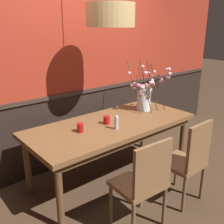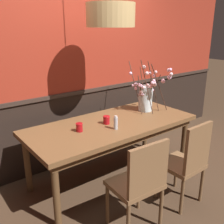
{
  "view_description": "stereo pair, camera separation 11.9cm",
  "coord_description": "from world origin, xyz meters",
  "px_view_note": "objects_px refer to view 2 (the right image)",
  "views": [
    {
      "loc": [
        -1.9,
        -2.26,
        1.88
      ],
      "look_at": [
        0.0,
        0.0,
        0.89
      ],
      "focal_mm": 42.02,
      "sensor_mm": 36.0,
      "label": 1
    },
    {
      "loc": [
        -1.81,
        -2.33,
        1.88
      ],
      "look_at": [
        0.0,
        0.0,
        0.89
      ],
      "focal_mm": 42.02,
      "sensor_mm": 36.0,
      "label": 2
    }
  ],
  "objects_px": {
    "vase_with_blossoms": "(146,97)",
    "pendant_lamp": "(111,15)",
    "candle_holder_nearer_center": "(106,120)",
    "candle_holder_nearer_edge": "(79,127)",
    "condiment_bottle": "(116,123)",
    "chair_near_side_left": "(140,181)",
    "dining_table": "(112,129)",
    "chair_near_side_right": "(187,161)",
    "chair_far_side_left": "(59,125)",
    "chair_far_side_right": "(96,116)"
  },
  "relations": [
    {
      "from": "condiment_bottle",
      "to": "dining_table",
      "type": "bearing_deg",
      "value": 63.85
    },
    {
      "from": "condiment_bottle",
      "to": "vase_with_blossoms",
      "type": "bearing_deg",
      "value": 19.92
    },
    {
      "from": "chair_near_side_right",
      "to": "candle_holder_nearer_center",
      "type": "relative_size",
      "value": 9.71
    },
    {
      "from": "candle_holder_nearer_center",
      "to": "condiment_bottle",
      "type": "distance_m",
      "value": 0.2
    },
    {
      "from": "chair_near_side_left",
      "to": "candle_holder_nearer_edge",
      "type": "bearing_deg",
      "value": 96.27
    },
    {
      "from": "chair_near_side_right",
      "to": "chair_near_side_left",
      "type": "height_order",
      "value": "chair_near_side_right"
    },
    {
      "from": "candle_holder_nearer_center",
      "to": "candle_holder_nearer_edge",
      "type": "bearing_deg",
      "value": -179.47
    },
    {
      "from": "candle_holder_nearer_center",
      "to": "candle_holder_nearer_edge",
      "type": "relative_size",
      "value": 1.02
    },
    {
      "from": "chair_near_side_right",
      "to": "pendant_lamp",
      "type": "bearing_deg",
      "value": 108.2
    },
    {
      "from": "chair_near_side_left",
      "to": "condiment_bottle",
      "type": "relative_size",
      "value": 5.94
    },
    {
      "from": "chair_far_side_right",
      "to": "chair_near_side_right",
      "type": "relative_size",
      "value": 1.0
    },
    {
      "from": "chair_far_side_right",
      "to": "condiment_bottle",
      "type": "distance_m",
      "value": 1.17
    },
    {
      "from": "pendant_lamp",
      "to": "condiment_bottle",
      "type": "bearing_deg",
      "value": -114.31
    },
    {
      "from": "vase_with_blossoms",
      "to": "condiment_bottle",
      "type": "distance_m",
      "value": 0.79
    },
    {
      "from": "chair_far_side_left",
      "to": "candle_holder_nearer_edge",
      "type": "relative_size",
      "value": 9.65
    },
    {
      "from": "chair_far_side_right",
      "to": "candle_holder_nearer_edge",
      "type": "relative_size",
      "value": 9.87
    },
    {
      "from": "vase_with_blossoms",
      "to": "chair_far_side_right",
      "type": "bearing_deg",
      "value": 110.57
    },
    {
      "from": "chair_far_side_left",
      "to": "condiment_bottle",
      "type": "height_order",
      "value": "chair_far_side_left"
    },
    {
      "from": "candle_holder_nearer_edge",
      "to": "condiment_bottle",
      "type": "bearing_deg",
      "value": -28.17
    },
    {
      "from": "chair_far_side_right",
      "to": "candle_holder_nearer_edge",
      "type": "distance_m",
      "value": 1.2
    },
    {
      "from": "dining_table",
      "to": "pendant_lamp",
      "type": "xyz_separation_m",
      "value": [
        0.01,
        0.04,
        1.3
      ]
    },
    {
      "from": "dining_table",
      "to": "chair_far_side_right",
      "type": "relative_size",
      "value": 2.17
    },
    {
      "from": "condiment_bottle",
      "to": "pendant_lamp",
      "type": "relative_size",
      "value": 0.14
    },
    {
      "from": "candle_holder_nearer_edge",
      "to": "condiment_bottle",
      "type": "distance_m",
      "value": 0.41
    },
    {
      "from": "chair_near_side_right",
      "to": "chair_near_side_left",
      "type": "distance_m",
      "value": 0.67
    },
    {
      "from": "vase_with_blossoms",
      "to": "pendant_lamp",
      "type": "relative_size",
      "value": 0.64
    },
    {
      "from": "chair_near_side_left",
      "to": "vase_with_blossoms",
      "type": "xyz_separation_m",
      "value": [
        1.0,
        0.95,
        0.42
      ]
    },
    {
      "from": "condiment_bottle",
      "to": "pendant_lamp",
      "type": "bearing_deg",
      "value": 65.69
    },
    {
      "from": "chair_near_side_left",
      "to": "condiment_bottle",
      "type": "distance_m",
      "value": 0.79
    },
    {
      "from": "chair_near_side_right",
      "to": "condiment_bottle",
      "type": "relative_size",
      "value": 6.05
    },
    {
      "from": "vase_with_blossoms",
      "to": "pendant_lamp",
      "type": "height_order",
      "value": "pendant_lamp"
    },
    {
      "from": "candle_holder_nearer_edge",
      "to": "dining_table",
      "type": "bearing_deg",
      "value": -0.92
    },
    {
      "from": "chair_far_side_left",
      "to": "chair_far_side_right",
      "type": "bearing_deg",
      "value": -0.66
    },
    {
      "from": "chair_far_side_right",
      "to": "dining_table",
      "type": "bearing_deg",
      "value": -112.56
    },
    {
      "from": "chair_near_side_right",
      "to": "candle_holder_nearer_edge",
      "type": "bearing_deg",
      "value": 130.59
    },
    {
      "from": "chair_near_side_left",
      "to": "candle_holder_nearer_center",
      "type": "bearing_deg",
      "value": 72.41
    },
    {
      "from": "chair_far_side_right",
      "to": "chair_far_side_left",
      "type": "xyz_separation_m",
      "value": [
        -0.63,
        0.01,
        -0.01
      ]
    },
    {
      "from": "chair_far_side_right",
      "to": "chair_far_side_left",
      "type": "bearing_deg",
      "value": 179.34
    },
    {
      "from": "candle_holder_nearer_center",
      "to": "pendant_lamp",
      "type": "bearing_deg",
      "value": 17.98
    },
    {
      "from": "vase_with_blossoms",
      "to": "pendant_lamp",
      "type": "distance_m",
      "value": 1.2
    },
    {
      "from": "chair_near_side_right",
      "to": "candle_holder_nearer_edge",
      "type": "distance_m",
      "value": 1.21
    },
    {
      "from": "candle_holder_nearer_center",
      "to": "condiment_bottle",
      "type": "height_order",
      "value": "condiment_bottle"
    },
    {
      "from": "candle_holder_nearer_center",
      "to": "pendant_lamp",
      "type": "height_order",
      "value": "pendant_lamp"
    },
    {
      "from": "dining_table",
      "to": "condiment_bottle",
      "type": "bearing_deg",
      "value": -116.15
    },
    {
      "from": "vase_with_blossoms",
      "to": "pendant_lamp",
      "type": "xyz_separation_m",
      "value": [
        -0.64,
        -0.04,
        1.02
      ]
    },
    {
      "from": "dining_table",
      "to": "chair_near_side_right",
      "type": "height_order",
      "value": "chair_near_side_right"
    },
    {
      "from": "vase_with_blossoms",
      "to": "candle_holder_nearer_edge",
      "type": "xyz_separation_m",
      "value": [
        -1.1,
        -0.07,
        -0.15
      ]
    },
    {
      "from": "chair_far_side_left",
      "to": "chair_near_side_left",
      "type": "distance_m",
      "value": 1.74
    },
    {
      "from": "candle_holder_nearer_center",
      "to": "chair_near_side_right",
      "type": "bearing_deg",
      "value": -66.53
    },
    {
      "from": "chair_near_side_right",
      "to": "chair_far_side_left",
      "type": "bearing_deg",
      "value": 108.72
    }
  ]
}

